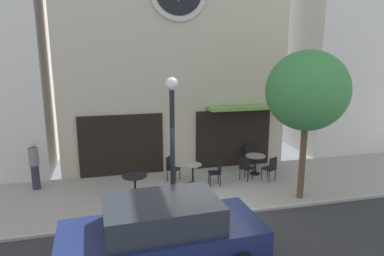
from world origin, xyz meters
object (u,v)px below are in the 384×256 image
(cafe_chair_facing_wall, at_px, (250,154))
(cafe_chair_left_end, at_px, (271,167))
(parked_car_navy, at_px, (162,235))
(cafe_table_center_left, at_px, (193,171))
(cafe_chair_right_end, at_px, (217,171))
(cafe_table_near_door, at_px, (255,160))
(street_tree, at_px, (308,91))
(cafe_chair_near_tree, at_px, (171,166))
(pedestrian_grey, at_px, (34,165))
(cafe_chair_mid_row, at_px, (245,166))
(street_lamp, at_px, (172,146))
(cafe_table_center, at_px, (135,181))

(cafe_chair_facing_wall, bearing_deg, cafe_chair_left_end, -85.71)
(cafe_chair_left_end, relative_size, parked_car_navy, 0.21)
(cafe_table_center_left, xyz_separation_m, cafe_chair_facing_wall, (2.66, 1.23, 0.04))
(cafe_chair_left_end, relative_size, cafe_chair_right_end, 1.00)
(cafe_table_near_door, bearing_deg, cafe_chair_left_end, -74.74)
(street_tree, xyz_separation_m, cafe_chair_near_tree, (-3.73, 2.44, -2.88))
(pedestrian_grey, relative_size, parked_car_navy, 0.38)
(cafe_chair_near_tree, xyz_separation_m, parked_car_navy, (-1.11, -4.97, 0.23))
(cafe_chair_left_end, distance_m, cafe_chair_mid_row, 0.90)
(cafe_chair_facing_wall, distance_m, cafe_chair_mid_row, 1.51)
(cafe_table_near_door, distance_m, cafe_chair_left_end, 0.85)
(street_lamp, relative_size, cafe_table_center_left, 5.28)
(pedestrian_grey, bearing_deg, cafe_chair_left_end, -8.82)
(cafe_table_near_door, distance_m, cafe_chair_right_end, 1.90)
(street_tree, relative_size, cafe_table_center_left, 6.28)
(cafe_table_center, height_order, cafe_chair_mid_row, cafe_chair_mid_row)
(cafe_chair_mid_row, bearing_deg, cafe_table_near_door, 40.72)
(cafe_chair_mid_row, distance_m, cafe_chair_right_end, 1.14)
(street_lamp, relative_size, cafe_chair_near_tree, 4.33)
(cafe_table_center, xyz_separation_m, cafe_table_near_door, (4.62, 1.07, -0.02))
(street_lamp, height_order, cafe_chair_facing_wall, street_lamp)
(cafe_chair_near_tree, bearing_deg, cafe_chair_left_end, -14.82)
(street_tree, relative_size, cafe_chair_near_tree, 5.15)
(cafe_chair_right_end, distance_m, parked_car_navy, 4.91)
(street_tree, relative_size, cafe_table_near_door, 6.15)
(street_tree, height_order, parked_car_navy, street_tree)
(cafe_table_near_door, relative_size, cafe_chair_mid_row, 0.84)
(cafe_table_center_left, xyz_separation_m, cafe_chair_mid_row, (1.93, -0.09, 0.04))
(street_tree, height_order, cafe_chair_right_end, street_tree)
(cafe_chair_mid_row, bearing_deg, parked_car_navy, -130.44)
(parked_car_navy, bearing_deg, cafe_chair_right_end, 58.40)
(cafe_table_center, xyz_separation_m, cafe_chair_left_end, (4.84, 0.25, -0.02))
(cafe_table_near_door, height_order, cafe_chair_facing_wall, cafe_chair_facing_wall)
(street_tree, distance_m, cafe_table_center_left, 4.64)
(cafe_chair_near_tree, relative_size, cafe_chair_mid_row, 1.00)
(cafe_table_center, bearing_deg, cafe_chair_near_tree, 39.69)
(street_tree, height_order, cafe_chair_near_tree, street_tree)
(pedestrian_grey, distance_m, parked_car_navy, 6.36)
(cafe_chair_near_tree, bearing_deg, pedestrian_grey, 175.81)
(cafe_table_center, bearing_deg, street_tree, -14.02)
(pedestrian_grey, height_order, parked_car_navy, pedestrian_grey)
(cafe_table_center_left, relative_size, cafe_chair_facing_wall, 0.82)
(cafe_chair_right_end, bearing_deg, cafe_chair_facing_wall, 38.53)
(cafe_chair_near_tree, bearing_deg, cafe_chair_mid_row, -13.70)
(cafe_chair_near_tree, height_order, parked_car_navy, parked_car_navy)
(cafe_chair_near_tree, xyz_separation_m, pedestrian_grey, (-4.60, 0.34, 0.33))
(street_tree, bearing_deg, street_lamp, 178.99)
(cafe_table_center, relative_size, cafe_chair_mid_row, 0.89)
(street_lamp, distance_m, cafe_table_near_door, 4.50)
(cafe_chair_mid_row, distance_m, pedestrian_grey, 7.27)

